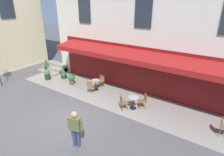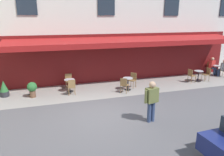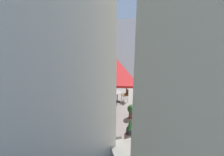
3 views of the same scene
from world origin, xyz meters
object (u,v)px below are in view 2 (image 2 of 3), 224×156
(cafe_chair_wicker_back_row, at_px, (71,86))
(cafe_table_far_end, at_px, (217,69))
(cafe_table_mid_terrace, at_px, (198,74))
(seated_companion_in_red, at_px, (213,65))
(walking_pedestrian_in_olive, at_px, (152,99))
(cafe_chair_wicker_near_door, at_px, (191,75))
(cafe_table_near_entrance, at_px, (70,84))
(potted_plant_by_steps, at_px, (4,89))
(cafe_chair_wicker_corner_right, at_px, (69,80))
(cafe_table_streetside, at_px, (128,82))
(cafe_chair_wicker_facing_street, at_px, (124,84))
(seated_patron_in_grey, at_px, (223,67))
(cafe_chair_wicker_under_awning, at_px, (207,73))
(cafe_chair_wicker_kerbside, at_px, (210,67))
(cafe_chair_wicker_corner_left, at_px, (133,79))
(potted_plant_mid_terrace, at_px, (32,88))

(cafe_chair_wicker_back_row, bearing_deg, cafe_table_far_end, -173.85)
(cafe_table_mid_terrace, relative_size, seated_companion_in_red, 0.57)
(walking_pedestrian_in_olive, bearing_deg, cafe_chair_wicker_near_door, -140.00)
(cafe_table_near_entrance, bearing_deg, potted_plant_by_steps, -3.75)
(cafe_chair_wicker_corner_right, xyz_separation_m, cafe_table_streetside, (-3.36, 1.33, -0.06))
(cafe_table_mid_terrace, xyz_separation_m, cafe_table_streetside, (5.24, 0.28, 0.00))
(cafe_table_near_entrance, xyz_separation_m, cafe_chair_wicker_facing_street, (-2.96, 1.17, 0.06))
(seated_companion_in_red, bearing_deg, seated_patron_in_grey, 103.88)
(cafe_table_mid_terrace, xyz_separation_m, potted_plant_by_steps, (12.15, -0.65, -0.05))
(cafe_chair_wicker_under_awning, bearing_deg, potted_plant_by_steps, -3.22)
(cafe_chair_wicker_kerbside, bearing_deg, cafe_chair_wicker_corner_right, 2.85)
(cafe_table_streetside, distance_m, cafe_chair_wicker_kerbside, 7.79)
(seated_patron_in_grey, height_order, walking_pedestrian_in_olive, walking_pedestrian_in_olive)
(cafe_table_streetside, xyz_separation_m, seated_companion_in_red, (-7.61, -1.66, 0.21))
(cafe_chair_wicker_facing_street, bearing_deg, cafe_chair_wicker_kerbside, -163.58)
(cafe_chair_wicker_facing_street, bearing_deg, cafe_chair_wicker_near_door, -172.01)
(cafe_chair_wicker_under_awning, distance_m, cafe_chair_wicker_corner_left, 5.39)
(cafe_chair_wicker_corner_right, bearing_deg, cafe_chair_wicker_facing_street, 148.45)
(cafe_chair_wicker_back_row, height_order, walking_pedestrian_in_olive, walking_pedestrian_in_olive)
(cafe_chair_wicker_corner_right, bearing_deg, cafe_chair_wicker_back_row, 91.03)
(cafe_table_near_entrance, distance_m, potted_plant_mid_terrace, 2.07)
(cafe_chair_wicker_facing_street, xyz_separation_m, potted_plant_mid_terrace, (5.00, -0.84, -0.04))
(cafe_chair_wicker_under_awning, distance_m, potted_plant_mid_terrace, 11.29)
(cafe_table_mid_terrace, bearing_deg, cafe_chair_wicker_facing_street, 7.65)
(cafe_chair_wicker_back_row, bearing_deg, potted_plant_mid_terrace, -7.98)
(cafe_chair_wicker_back_row, distance_m, potted_plant_mid_terrace, 2.11)
(cafe_table_far_end, xyz_separation_m, seated_patron_in_grey, (-0.11, 0.40, 0.20))
(cafe_chair_wicker_facing_street, bearing_deg, cafe_table_near_entrance, -21.66)
(cafe_chair_wicker_near_door, bearing_deg, seated_companion_in_red, -154.41)
(cafe_table_streetside, bearing_deg, cafe_chair_wicker_near_door, -177.19)
(cafe_chair_wicker_corner_left, bearing_deg, seated_companion_in_red, -170.02)
(cafe_table_mid_terrace, bearing_deg, potted_plant_mid_terrace, -0.41)
(cafe_chair_wicker_near_door, bearing_deg, cafe_table_near_entrance, -3.37)
(cafe_table_mid_terrace, xyz_separation_m, walking_pedestrian_in_olive, (5.81, 4.40, 0.53))
(cafe_chair_wicker_kerbside, height_order, seated_patron_in_grey, seated_patron_in_grey)
(cafe_table_streetside, xyz_separation_m, cafe_chair_wicker_kerbside, (-7.56, -1.87, 0.06))
(cafe_chair_wicker_corner_right, bearing_deg, seated_patron_in_grey, 177.56)
(cafe_chair_wicker_under_awning, xyz_separation_m, walking_pedestrian_in_olive, (6.44, 4.33, 0.47))
(cafe_chair_wicker_facing_street, relative_size, seated_companion_in_red, 0.70)
(cafe_chair_wicker_under_awning, relative_size, cafe_table_streetside, 1.21)
(cafe_table_mid_terrace, height_order, cafe_table_streetside, same)
(cafe_table_near_entrance, height_order, cafe_chair_wicker_facing_street, cafe_chair_wicker_facing_street)
(cafe_table_far_end, bearing_deg, cafe_chair_wicker_near_door, 18.42)
(cafe_table_near_entrance, relative_size, cafe_chair_wicker_under_awning, 0.82)
(cafe_chair_wicker_corner_left, relative_size, potted_plant_mid_terrace, 1.06)
(potted_plant_by_steps, bearing_deg, cafe_table_mid_terrace, 176.95)
(cafe_chair_wicker_corner_right, xyz_separation_m, cafe_chair_wicker_kerbside, (-10.92, -0.54, 0.00))
(cafe_chair_wicker_under_awning, height_order, cafe_table_far_end, cafe_chair_wicker_under_awning)
(cafe_chair_wicker_facing_street, height_order, walking_pedestrian_in_olive, walking_pedestrian_in_olive)
(cafe_table_near_entrance, relative_size, cafe_chair_wicker_corner_right, 0.82)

